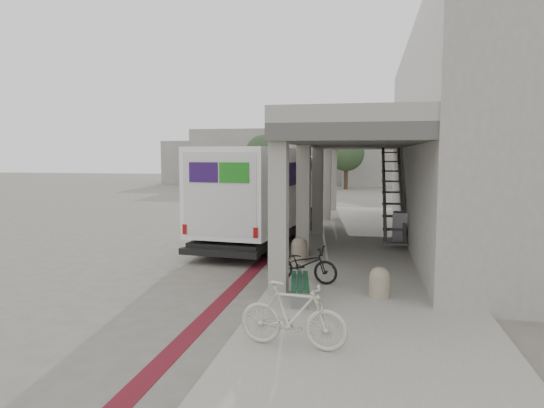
% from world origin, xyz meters
% --- Properties ---
extents(ground, '(120.00, 120.00, 0.00)m').
position_xyz_m(ground, '(0.00, 0.00, 0.00)').
color(ground, '#615D53').
rests_on(ground, ground).
extents(bike_lane_stripe, '(0.35, 40.00, 0.01)m').
position_xyz_m(bike_lane_stripe, '(1.00, 2.00, 0.01)').
color(bike_lane_stripe, maroon).
rests_on(bike_lane_stripe, ground).
extents(sidewalk, '(4.40, 28.00, 0.12)m').
position_xyz_m(sidewalk, '(4.00, 0.00, 0.06)').
color(sidewalk, gray).
rests_on(sidewalk, ground).
extents(transit_building, '(7.60, 17.00, 7.00)m').
position_xyz_m(transit_building, '(6.83, 4.50, 3.40)').
color(transit_building, gray).
rests_on(transit_building, ground).
extents(distant_backdrop, '(28.00, 10.00, 6.50)m').
position_xyz_m(distant_backdrop, '(-2.84, 35.89, 2.70)').
color(distant_backdrop, gray).
rests_on(distant_backdrop, ground).
extents(tree_left, '(3.20, 3.20, 4.80)m').
position_xyz_m(tree_left, '(-5.00, 28.00, 3.18)').
color(tree_left, '#38281C').
rests_on(tree_left, ground).
extents(tree_mid, '(3.20, 3.20, 4.80)m').
position_xyz_m(tree_mid, '(2.00, 30.00, 3.18)').
color(tree_mid, '#38281C').
rests_on(tree_mid, ground).
extents(tree_right, '(3.20, 3.20, 4.80)m').
position_xyz_m(tree_right, '(10.00, 29.00, 3.18)').
color(tree_right, '#38281C').
rests_on(tree_right, ground).
extents(fedex_truck, '(3.14, 7.88, 3.27)m').
position_xyz_m(fedex_truck, '(0.30, 2.84, 1.74)').
color(fedex_truck, black).
rests_on(fedex_truck, ground).
extents(bench, '(0.58, 1.66, 0.38)m').
position_xyz_m(bench, '(2.60, -3.80, 0.39)').
color(bench, slate).
rests_on(bench, sidewalk).
extents(bollard_near, '(0.42, 0.42, 0.63)m').
position_xyz_m(bollard_near, '(4.20, -3.37, 0.44)').
color(bollard_near, gray).
rests_on(bollard_near, sidewalk).
extents(bollard_far, '(0.45, 0.45, 0.67)m').
position_xyz_m(bollard_far, '(2.10, -0.33, 0.46)').
color(bollard_far, gray).
rests_on(bollard_far, sidewalk).
extents(utility_cabinet, '(0.54, 0.68, 1.06)m').
position_xyz_m(utility_cabinet, '(5.00, 2.86, 0.65)').
color(utility_cabinet, slate).
rests_on(utility_cabinet, sidewalk).
extents(bicycle_black, '(1.70, 0.87, 0.85)m').
position_xyz_m(bicycle_black, '(2.50, -2.51, 0.55)').
color(bicycle_black, black).
rests_on(bicycle_black, sidewalk).
extents(bicycle_cream, '(1.74, 0.70, 1.02)m').
position_xyz_m(bicycle_cream, '(2.84, -6.34, 0.63)').
color(bicycle_cream, beige).
rests_on(bicycle_cream, sidewalk).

